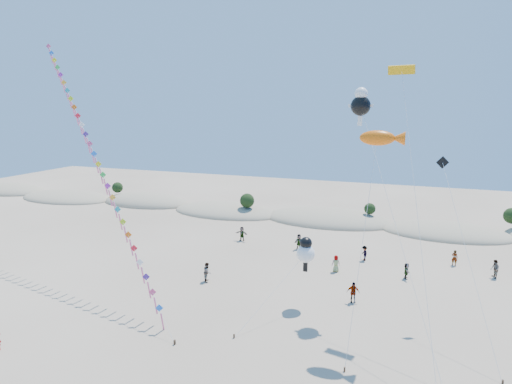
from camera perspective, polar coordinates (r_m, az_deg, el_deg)
The scene contains 8 objects.
dune_ridge at distance 63.88m, azimuth 10.40°, elevation -3.76°, with size 145.30×11.49×5.57m.
kite_train at distance 43.28m, azimuth -20.95°, elevation 5.11°, with size 25.88×16.59×23.95m.
fish_kite at distance 30.61m, azimuth 16.48°, elevation 6.85°, with size 3.02×6.33×14.87m.
cartoon_kite_low at distance 35.93m, azimuth 6.64°, elevation -7.88°, with size 4.30×7.88×5.94m.
cartoon_kite_high at distance 36.04m, azimuth 13.81°, elevation 11.35°, with size 7.90×11.89×18.00m.
parafoil_kite at distance 34.78m, azimuth 18.93°, elevation 14.28°, with size 4.57×13.01×19.54m.
dark_kite at distance 34.18m, azimuth 25.19°, elevation -2.73°, with size 4.32×9.18×12.73m.
beachgoers at distance 45.98m, azimuth 14.64°, elevation -8.90°, with size 36.03×13.87×1.85m.
Camera 1 is at (11.11, -15.81, 16.38)m, focal length 30.00 mm.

